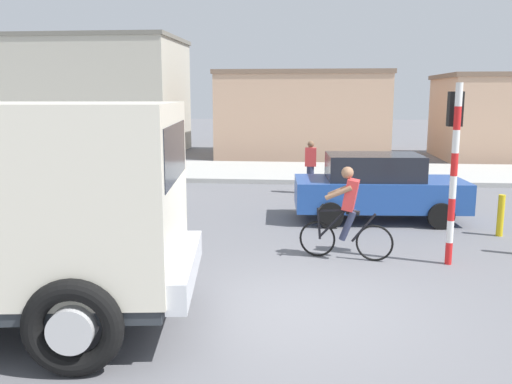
{
  "coord_description": "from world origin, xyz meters",
  "views": [
    {
      "loc": [
        -0.04,
        -7.47,
        3.0
      ],
      "look_at": [
        -1.03,
        2.5,
        1.2
      ],
      "focal_mm": 38.19,
      "sensor_mm": 36.0,
      "label": 1
    }
  ],
  "objects_px": {
    "car_white_mid": "(95,165)",
    "bollard_far": "(501,215)",
    "traffic_light_pole": "(454,149)",
    "car_red_near": "(377,187)",
    "pedestrian_near_kerb": "(310,166)",
    "cyclist": "(347,213)"
  },
  "relations": [
    {
      "from": "car_white_mid",
      "to": "bollard_far",
      "type": "relative_size",
      "value": 4.79
    },
    {
      "from": "traffic_light_pole",
      "to": "car_red_near",
      "type": "xyz_separation_m",
      "value": [
        -0.87,
        3.33,
        -1.25
      ]
    },
    {
      "from": "bollard_far",
      "to": "car_white_mid",
      "type": "bearing_deg",
      "value": 156.96
    },
    {
      "from": "car_red_near",
      "to": "pedestrian_near_kerb",
      "type": "distance_m",
      "value": 3.76
    },
    {
      "from": "cyclist",
      "to": "traffic_light_pole",
      "type": "xyz_separation_m",
      "value": [
        1.81,
        -0.07,
        1.2
      ]
    },
    {
      "from": "cyclist",
      "to": "car_white_mid",
      "type": "bearing_deg",
      "value": 138.36
    },
    {
      "from": "pedestrian_near_kerb",
      "to": "bollard_far",
      "type": "height_order",
      "value": "pedestrian_near_kerb"
    },
    {
      "from": "traffic_light_pole",
      "to": "car_white_mid",
      "type": "xyz_separation_m",
      "value": [
        -9.21,
        6.65,
        -1.25
      ]
    },
    {
      "from": "traffic_light_pole",
      "to": "pedestrian_near_kerb",
      "type": "height_order",
      "value": "traffic_light_pole"
    },
    {
      "from": "pedestrian_near_kerb",
      "to": "bollard_far",
      "type": "xyz_separation_m",
      "value": [
        4.06,
        -4.67,
        -0.4
      ]
    },
    {
      "from": "pedestrian_near_kerb",
      "to": "bollard_far",
      "type": "distance_m",
      "value": 6.2
    },
    {
      "from": "traffic_light_pole",
      "to": "pedestrian_near_kerb",
      "type": "bearing_deg",
      "value": 110.19
    },
    {
      "from": "car_white_mid",
      "to": "pedestrian_near_kerb",
      "type": "height_order",
      "value": "pedestrian_near_kerb"
    },
    {
      "from": "cyclist",
      "to": "traffic_light_pole",
      "type": "height_order",
      "value": "traffic_light_pole"
    },
    {
      "from": "pedestrian_near_kerb",
      "to": "car_white_mid",
      "type": "bearing_deg",
      "value": -179.32
    },
    {
      "from": "car_red_near",
      "to": "bollard_far",
      "type": "distance_m",
      "value": 2.79
    },
    {
      "from": "cyclist",
      "to": "bollard_far",
      "type": "relative_size",
      "value": 1.91
    },
    {
      "from": "car_white_mid",
      "to": "traffic_light_pole",
      "type": "bearing_deg",
      "value": -35.82
    },
    {
      "from": "cyclist",
      "to": "bollard_far",
      "type": "height_order",
      "value": "cyclist"
    },
    {
      "from": "cyclist",
      "to": "pedestrian_near_kerb",
      "type": "bearing_deg",
      "value": 95.7
    },
    {
      "from": "car_red_near",
      "to": "bollard_far",
      "type": "height_order",
      "value": "car_red_near"
    },
    {
      "from": "traffic_light_pole",
      "to": "car_white_mid",
      "type": "relative_size",
      "value": 0.74
    }
  ]
}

